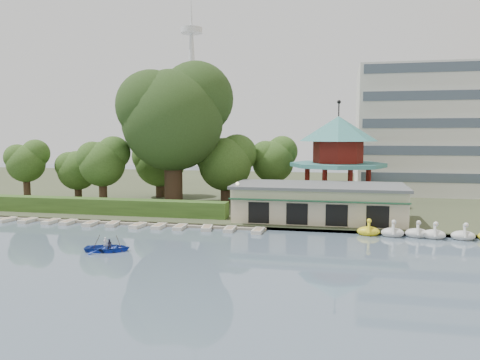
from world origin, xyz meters
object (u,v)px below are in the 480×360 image
(big_tree, at_px, (174,113))
(boathouse, at_px, (318,202))
(rowboat_with_passengers, at_px, (108,245))
(pavilion, at_px, (338,152))
(dock, at_px, (114,222))

(big_tree, bearing_deg, boathouse, -18.33)
(big_tree, height_order, rowboat_with_passengers, big_tree)
(pavilion, xyz_separation_m, rowboat_with_passengers, (-18.77, -26.35, -6.94))
(boathouse, distance_m, pavilion, 11.43)
(boathouse, distance_m, rowboat_with_passengers, 23.48)
(pavilion, height_order, rowboat_with_passengers, pavilion)
(dock, bearing_deg, boathouse, 12.24)
(dock, distance_m, boathouse, 22.62)
(dock, xyz_separation_m, pavilion, (24.00, 14.80, 7.36))
(big_tree, relative_size, rowboat_with_passengers, 3.19)
(pavilion, relative_size, rowboat_with_passengers, 2.28)
(dock, xyz_separation_m, big_tree, (3.18, 11.01, 12.38))
(dock, xyz_separation_m, rowboat_with_passengers, (5.23, -11.55, 0.42))
(rowboat_with_passengers, bearing_deg, pavilion, 54.54)
(boathouse, bearing_deg, pavilion, 78.72)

